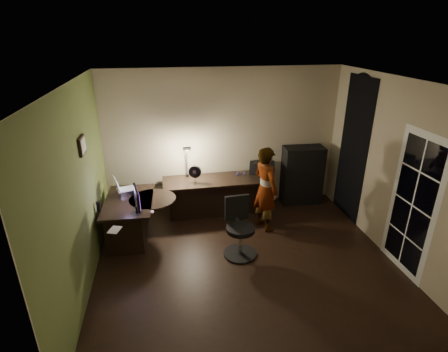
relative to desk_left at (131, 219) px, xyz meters
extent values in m
cube|color=black|center=(1.76, -0.96, -0.37)|extent=(4.50, 4.00, 0.01)
cube|color=silver|center=(1.76, -0.96, 2.34)|extent=(4.50, 4.00, 0.01)
cube|color=tan|center=(1.76, 1.04, 0.99)|extent=(4.50, 0.01, 2.70)
cube|color=tan|center=(1.76, -2.97, 0.99)|extent=(4.50, 0.01, 2.70)
cube|color=tan|center=(-0.50, -0.96, 0.99)|extent=(0.01, 4.00, 2.70)
cube|color=tan|center=(4.01, -0.96, 0.99)|extent=(0.01, 4.00, 2.70)
cube|color=#566730|center=(-0.48, -0.96, 0.99)|extent=(0.00, 4.00, 2.70)
cube|color=black|center=(4.00, 0.19, 0.94)|extent=(0.01, 0.90, 2.60)
cube|color=white|center=(3.99, -1.51, 0.69)|extent=(0.02, 0.92, 2.10)
cube|color=black|center=(-0.46, -0.51, 1.49)|extent=(0.04, 0.30, 0.25)
cube|color=black|center=(0.00, 0.00, 0.00)|extent=(0.82, 1.28, 0.72)
cube|color=black|center=(1.51, 0.63, 0.00)|extent=(1.91, 0.69, 0.71)
cube|color=black|center=(3.33, 0.82, 0.23)|extent=(0.81, 0.43, 1.19)
cube|color=silver|center=(-0.05, 0.26, 0.39)|extent=(0.27, 0.25, 0.10)
cube|color=silver|center=(-0.05, 0.26, 0.55)|extent=(0.40, 0.39, 0.22)
cube|color=black|center=(0.16, -0.46, 0.50)|extent=(0.17, 0.47, 0.30)
ellipsoid|color=silver|center=(0.38, -0.47, 0.36)|extent=(0.08, 0.10, 0.03)
cube|color=black|center=(0.46, 0.25, 0.35)|extent=(0.10, 0.14, 0.01)
cube|color=black|center=(0.37, 0.22, 0.35)|extent=(0.04, 0.12, 0.01)
cylinder|color=black|center=(-0.42, -0.29, 0.43)|extent=(0.09, 0.09, 0.17)
cube|color=silver|center=(-0.12, -0.89, 0.35)|extent=(0.20, 0.24, 0.01)
cube|color=black|center=(1.15, 0.54, 0.51)|extent=(0.26, 0.20, 0.35)
cube|color=#342D9E|center=(2.05, 0.76, 0.38)|extent=(0.19, 0.10, 0.08)
cube|color=black|center=(2.50, 0.84, 0.44)|extent=(0.57, 0.49, 0.21)
cube|color=black|center=(1.03, 0.87, 0.70)|extent=(0.27, 0.37, 0.72)
cube|color=black|center=(1.71, -0.79, 0.11)|extent=(0.56, 0.56, 0.94)
imported|color=#D8A88C|center=(2.31, -0.05, 0.40)|extent=(0.54, 0.64, 1.52)
camera|label=1|loc=(0.67, -5.31, 2.95)|focal=28.00mm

